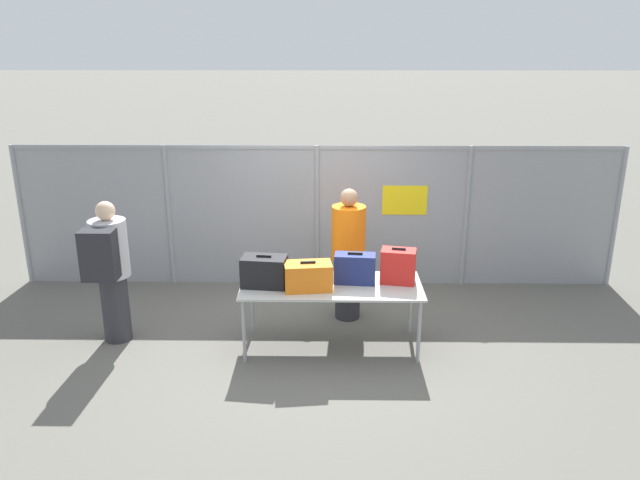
# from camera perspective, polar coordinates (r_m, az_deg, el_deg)

# --- Properties ---
(ground_plane) EXTENTS (120.00, 120.00, 0.00)m
(ground_plane) POSITION_cam_1_polar(r_m,az_deg,el_deg) (7.18, -0.50, -9.15)
(ground_plane) COLOR #605E56
(fence_section) EXTENTS (8.14, 0.07, 1.93)m
(fence_section) POSITION_cam_1_polar(r_m,az_deg,el_deg) (8.45, -0.20, 2.50)
(fence_section) COLOR gray
(fence_section) RESTS_ON ground_plane
(inspection_table) EXTENTS (1.95, 0.83, 0.74)m
(inspection_table) POSITION_cam_1_polar(r_m,az_deg,el_deg) (6.77, 1.05, -4.50)
(inspection_table) COLOR #B2B2AD
(inspection_table) RESTS_ON ground_plane
(suitcase_black) EXTENTS (0.50, 0.34, 0.35)m
(suitcase_black) POSITION_cam_1_polar(r_m,az_deg,el_deg) (6.69, -5.11, -2.87)
(suitcase_black) COLOR black
(suitcase_black) RESTS_ON inspection_table
(suitcase_orange) EXTENTS (0.53, 0.34, 0.31)m
(suitcase_orange) POSITION_cam_1_polar(r_m,az_deg,el_deg) (6.58, -1.10, -3.33)
(suitcase_orange) COLOR orange
(suitcase_orange) RESTS_ON inspection_table
(suitcase_navy) EXTENTS (0.46, 0.25, 0.35)m
(suitcase_navy) POSITION_cam_1_polar(r_m,az_deg,el_deg) (6.76, 3.21, -2.61)
(suitcase_navy) COLOR navy
(suitcase_navy) RESTS_ON inspection_table
(suitcase_red) EXTENTS (0.41, 0.29, 0.40)m
(suitcase_red) POSITION_cam_1_polar(r_m,az_deg,el_deg) (6.80, 7.16, -2.38)
(suitcase_red) COLOR red
(suitcase_red) RESTS_ON inspection_table
(traveler_hooded) EXTENTS (0.40, 0.62, 1.62)m
(traveler_hooded) POSITION_cam_1_polar(r_m,az_deg,el_deg) (7.19, -18.69, -2.39)
(traveler_hooded) COLOR #2D2D33
(traveler_hooded) RESTS_ON ground_plane
(security_worker_near) EXTENTS (0.40, 0.40, 1.62)m
(security_worker_near) POSITION_cam_1_polar(r_m,az_deg,el_deg) (7.44, 2.60, -1.17)
(security_worker_near) COLOR #2D2D33
(security_worker_near) RESTS_ON ground_plane
(utility_trailer) EXTENTS (4.09, 1.96, 0.67)m
(utility_trailer) POSITION_cam_1_polar(r_m,az_deg,el_deg) (10.77, 13.40, 2.03)
(utility_trailer) COLOR #B2B2B7
(utility_trailer) RESTS_ON ground_plane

